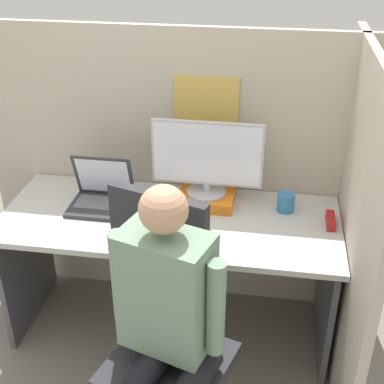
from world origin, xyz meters
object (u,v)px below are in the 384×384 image
Objects in this scene: paper_box at (206,197)px; person at (168,321)px; monitor at (207,157)px; carrot_toy at (207,240)px; laptop at (102,197)px; stapler at (331,221)px; office_chair at (165,326)px; coffee_mug at (286,202)px.

person reaches higher than paper_box.
monitor is 0.45m from carrot_toy.
paper_box is 2.10× the size of carrot_toy.
paper_box is 0.54m from laptop.
person reaches higher than carrot_toy.
paper_box is at bearing 88.73° from person.
monitor is 0.67m from stapler.
laptop is at bearing -166.83° from paper_box.
laptop is 2.26× the size of carrot_toy.
laptop reaches higher than paper_box.
office_chair is (-0.07, -0.75, -0.21)m from paper_box.
carrot_toy is 0.50m from coffee_mug.
office_chair is 11.74× the size of coffee_mug.
paper_box is 0.91m from person.
monitor reaches higher than coffee_mug.
office_chair is at bearing -95.57° from paper_box.
paper_box is at bearing 98.25° from carrot_toy.
monitor reaches higher than paper_box.
coffee_mug is (-0.22, 0.10, 0.02)m from stapler.
paper_box is 0.41m from coffee_mug.
laptop is 1.14m from stapler.
paper_box reaches higher than stapler.
laptop is 0.24× the size of person.
paper_box reaches higher than carrot_toy.
monitor is 0.45m from coffee_mug.
monitor is (-0.00, 0.00, 0.23)m from paper_box.
office_chair is at bearing -109.27° from carrot_toy.
paper_box is at bearing -90.00° from monitor.
paper_box is 0.93× the size of laptop.
paper_box is 0.22× the size of person.
paper_box is at bearing 176.26° from coffee_mug.
monitor is 0.51× the size of office_chair.
laptop reaches higher than coffee_mug.
person is (-0.02, -0.91, -0.02)m from paper_box.
carrot_toy is at bearing 81.92° from person.
laptop is 2.26× the size of stapler.
coffee_mug is at bearing 5.90° from laptop.
person is at bearing -129.20° from stapler.
monitor is at bearing 13.46° from laptop.
stapler is at bearing -11.66° from monitor.
coffee_mug is (0.48, 0.72, 0.23)m from office_chair.
coffee_mug is at bearing 64.35° from person.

